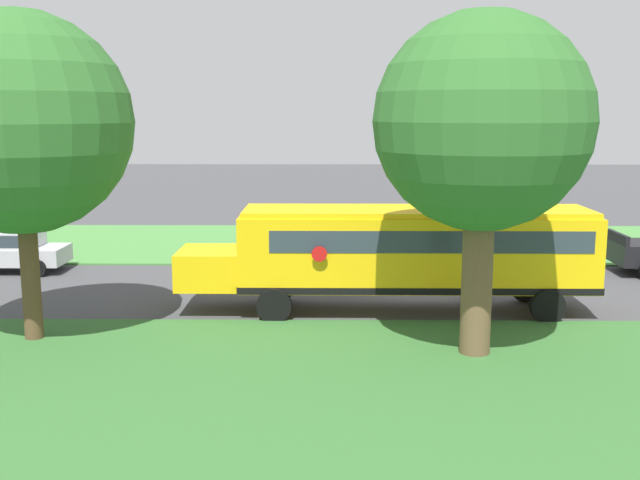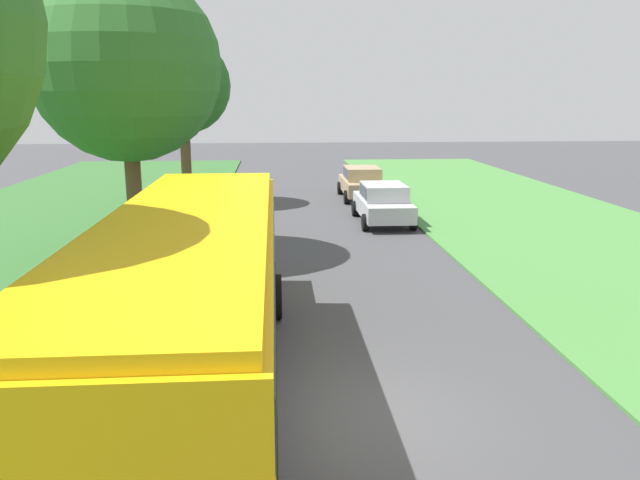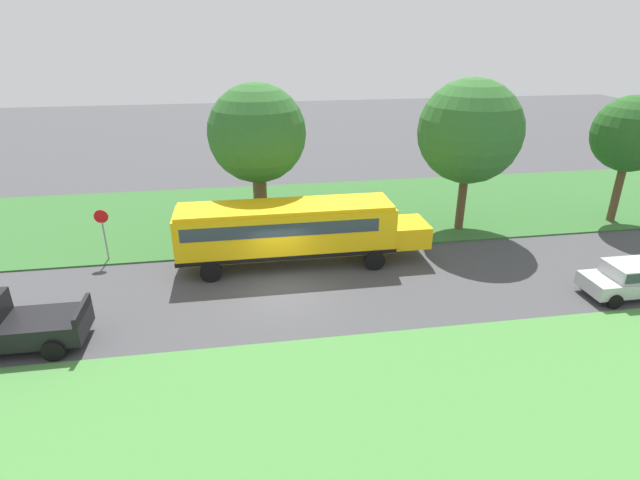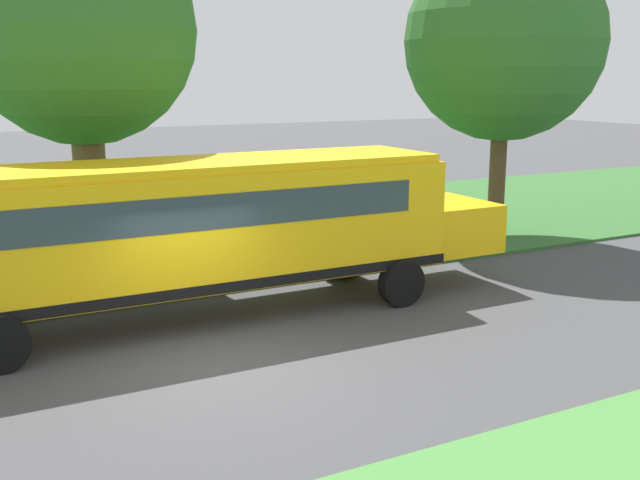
{
  "view_description": "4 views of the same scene",
  "coord_description": "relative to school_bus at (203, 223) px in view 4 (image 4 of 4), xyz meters",
  "views": [
    {
      "loc": [
        -24.88,
        3.05,
        6.06
      ],
      "look_at": [
        -1.24,
        3.33,
        1.94
      ],
      "focal_mm": 42.0,
      "sensor_mm": 36.0,
      "label": 1
    },
    {
      "loc": [
        -1.45,
        -8.71,
        4.85
      ],
      "look_at": [
        -0.44,
        4.96,
        1.7
      ],
      "focal_mm": 35.0,
      "sensor_mm": 36.0,
      "label": 2
    },
    {
      "loc": [
        19.81,
        -1.5,
        11.12
      ],
      "look_at": [
        -0.95,
        1.83,
        1.99
      ],
      "focal_mm": 28.0,
      "sensor_mm": 36.0,
      "label": 3
    },
    {
      "loc": [
        11.17,
        -3.98,
        4.77
      ],
      "look_at": [
        -1.5,
        2.7,
        1.62
      ],
      "focal_mm": 42.0,
      "sensor_mm": 36.0,
      "label": 4
    }
  ],
  "objects": [
    {
      "name": "ground_plane",
      "position": [
        2.72,
        -0.72,
        -1.92
      ],
      "size": [
        120.0,
        120.0,
        0.0
      ],
      "primitive_type": "plane",
      "color": "#424244"
    },
    {
      "name": "grass_verge",
      "position": [
        -7.28,
        -0.72,
        -1.88
      ],
      "size": [
        12.0,
        80.0,
        0.08
      ],
      "primitive_type": "cube",
      "color": "#33662D",
      "rests_on": "ground"
    },
    {
      "name": "oak_tree_beside_bus",
      "position": [
        -4.24,
        -1.46,
        3.86
      ],
      "size": [
        5.24,
        5.24,
        8.41
      ],
      "color": "brown",
      "rests_on": "ground"
    },
    {
      "name": "oak_tree_roadside_mid",
      "position": [
        -2.97,
        10.04,
        3.94
      ],
      "size": [
        5.68,
        5.68,
        8.59
      ],
      "color": "brown",
      "rests_on": "ground"
    },
    {
      "name": "school_bus",
      "position": [
        0.0,
        0.0,
        0.0
      ],
      "size": [
        2.84,
        12.42,
        3.16
      ],
      "color": "yellow",
      "rests_on": "ground"
    }
  ]
}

